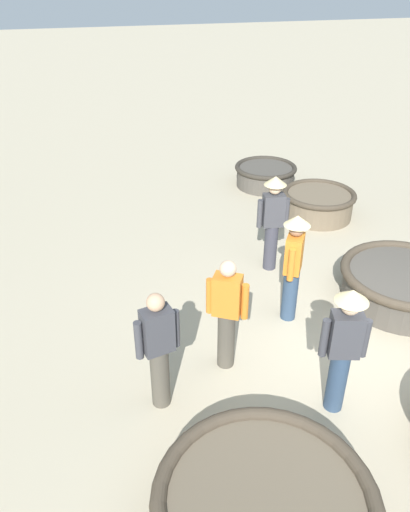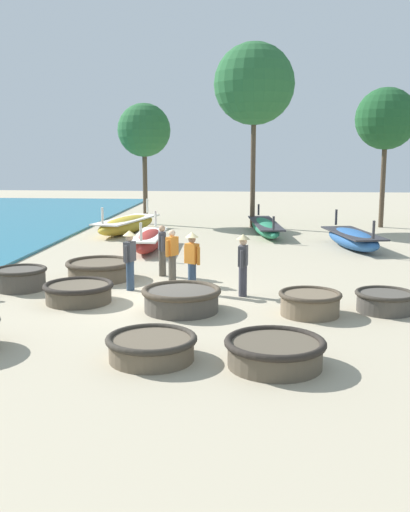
{
  "view_description": "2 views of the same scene",
  "coord_description": "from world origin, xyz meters",
  "px_view_note": "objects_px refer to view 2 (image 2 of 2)",
  "views": [
    {
      "loc": [
        -4.45,
        3.37,
        4.56
      ],
      "look_at": [
        1.46,
        1.76,
        0.93
      ],
      "focal_mm": 35.0,
      "sensor_mm": 36.0,
      "label": 1
    },
    {
      "loc": [
        2.62,
        -15.11,
        3.86
      ],
      "look_at": [
        1.22,
        1.43,
        0.88
      ],
      "focal_mm": 42.0,
      "sensor_mm": 36.0,
      "label": 2
    }
  ],
  "objects_px": {
    "coracle_center": "(181,298)",
    "coracle_front_right": "(21,278)",
    "tree_rightmost": "(144,131)",
    "coracle_upturned": "(275,351)",
    "long_boat_ochre_hull": "(265,227)",
    "coracle_nearest": "(100,269)",
    "fisherman_standing_left": "(162,249)",
    "long_boat_blue_hull": "(149,240)",
    "long_boat_white_hull": "(127,224)",
    "long_boat_red_hull": "(353,239)",
    "fisherman_standing_right": "(130,256)",
    "coracle_tilted": "(310,303)",
    "coracle_beside_post": "(385,301)",
    "tree_right_mid": "(254,84)",
    "coracle_front_left": "(79,292)",
    "fisherman_crouching": "(172,255)",
    "coracle_far_left": "(152,346)",
    "tree_left_mid": "(386,119)",
    "fisherman_with_hat": "(243,261)",
    "fisherman_hauling": "(192,258)"
  },
  "relations": [
    {
      "from": "coracle_front_left",
      "to": "fisherman_crouching",
      "type": "xyz_separation_m",
      "value": [
        2.07,
        2.42,
        0.56
      ]
    },
    {
      "from": "coracle_tilted",
      "to": "coracle_front_left",
      "type": "height_order",
      "value": "coracle_tilted"
    },
    {
      "from": "fisherman_with_hat",
      "to": "coracle_nearest",
      "type": "bearing_deg",
      "value": 157.78
    },
    {
      "from": "long_boat_red_hull",
      "to": "long_boat_ochre_hull",
      "type": "xyz_separation_m",
      "value": [
        -3.37,
        3.77,
        -0.06
      ]
    },
    {
      "from": "coracle_beside_post",
      "to": "fisherman_crouching",
      "type": "height_order",
      "value": "fisherman_crouching"
    },
    {
      "from": "fisherman_with_hat",
      "to": "fisherman_hauling",
      "type": "bearing_deg",
      "value": 169.77
    },
    {
      "from": "coracle_nearest",
      "to": "fisherman_standing_left",
      "type": "relative_size",
      "value": 1.3
    },
    {
      "from": "coracle_nearest",
      "to": "long_boat_red_hull",
      "type": "relative_size",
      "value": 0.45
    },
    {
      "from": "tree_left_mid",
      "to": "tree_right_mid",
      "type": "height_order",
      "value": "tree_right_mid"
    },
    {
      "from": "coracle_front_left",
      "to": "long_boat_red_hull",
      "type": "bearing_deg",
      "value": 47.84
    },
    {
      "from": "coracle_front_left",
      "to": "long_boat_blue_hull",
      "type": "bearing_deg",
      "value": 87.3
    },
    {
      "from": "coracle_tilted",
      "to": "fisherman_standing_left",
      "type": "height_order",
      "value": "fisherman_standing_left"
    },
    {
      "from": "tree_rightmost",
      "to": "coracle_tilted",
      "type": "bearing_deg",
      "value": -67.43
    },
    {
      "from": "coracle_nearest",
      "to": "tree_rightmost",
      "type": "height_order",
      "value": "tree_rightmost"
    },
    {
      "from": "coracle_front_right",
      "to": "fisherman_hauling",
      "type": "bearing_deg",
      "value": 0.04
    },
    {
      "from": "coracle_beside_post",
      "to": "fisherman_hauling",
      "type": "height_order",
      "value": "fisherman_hauling"
    },
    {
      "from": "fisherman_standing_right",
      "to": "fisherman_standing_left",
      "type": "height_order",
      "value": "fisherman_standing_right"
    },
    {
      "from": "coracle_tilted",
      "to": "coracle_far_left",
      "type": "bearing_deg",
      "value": -133.82
    },
    {
      "from": "coracle_center",
      "to": "tree_rightmost",
      "type": "bearing_deg",
      "value": 103.26
    },
    {
      "from": "coracle_far_left",
      "to": "coracle_front_left",
      "type": "xyz_separation_m",
      "value": [
        -2.58,
        4.03,
        0.02
      ]
    },
    {
      "from": "coracle_beside_post",
      "to": "long_boat_blue_hull",
      "type": "bearing_deg",
      "value": 130.85
    },
    {
      "from": "coracle_front_right",
      "to": "coracle_front_left",
      "type": "relative_size",
      "value": 0.82
    },
    {
      "from": "long_boat_red_hull",
      "to": "long_boat_blue_hull",
      "type": "height_order",
      "value": "long_boat_red_hull"
    },
    {
      "from": "long_boat_white_hull",
      "to": "coracle_nearest",
      "type": "bearing_deg",
      "value": -82.44
    },
    {
      "from": "long_boat_red_hull",
      "to": "tree_left_mid",
      "type": "relative_size",
      "value": 0.67
    },
    {
      "from": "tree_left_mid",
      "to": "fisherman_hauling",
      "type": "bearing_deg",
      "value": -118.59
    },
    {
      "from": "coracle_front_left",
      "to": "tree_left_mid",
      "type": "relative_size",
      "value": 0.26
    },
    {
      "from": "coracle_beside_post",
      "to": "long_boat_ochre_hull",
      "type": "bearing_deg",
      "value": 101.46
    },
    {
      "from": "coracle_beside_post",
      "to": "long_boat_ochre_hull",
      "type": "relative_size",
      "value": 0.24
    },
    {
      "from": "coracle_center",
      "to": "coracle_front_right",
      "type": "xyz_separation_m",
      "value": [
        -4.73,
        1.84,
        0.02
      ]
    },
    {
      "from": "long_boat_blue_hull",
      "to": "long_boat_white_hull",
      "type": "xyz_separation_m",
      "value": [
        -1.86,
        4.59,
        0.02
      ]
    },
    {
      "from": "long_boat_white_hull",
      "to": "coracle_center",
      "type": "bearing_deg",
      "value": -72.49
    },
    {
      "from": "coracle_beside_post",
      "to": "fisherman_standing_left",
      "type": "distance_m",
      "value": 6.99
    },
    {
      "from": "coracle_upturned",
      "to": "long_boat_ochre_hull",
      "type": "height_order",
      "value": "long_boat_ochre_hull"
    },
    {
      "from": "coracle_upturned",
      "to": "fisherman_standing_left",
      "type": "distance_m",
      "value": 8.21
    },
    {
      "from": "coracle_beside_post",
      "to": "long_boat_white_hull",
      "type": "distance_m",
      "value": 15.79
    },
    {
      "from": "long_boat_red_hull",
      "to": "fisherman_standing_right",
      "type": "relative_size",
      "value": 2.72
    },
    {
      "from": "coracle_far_left",
      "to": "long_boat_blue_hull",
      "type": "distance_m",
      "value": 12.32
    },
    {
      "from": "coracle_far_left",
      "to": "coracle_beside_post",
      "type": "relative_size",
      "value": 1.19
    },
    {
      "from": "coracle_center",
      "to": "tree_right_mid",
      "type": "bearing_deg",
      "value": 84.25
    },
    {
      "from": "long_boat_white_hull",
      "to": "fisherman_standing_right",
      "type": "relative_size",
      "value": 3.18
    },
    {
      "from": "long_boat_red_hull",
      "to": "fisherman_standing_left",
      "type": "xyz_separation_m",
      "value": [
        -6.65,
        -5.8,
        0.45
      ]
    },
    {
      "from": "long_boat_blue_hull",
      "to": "coracle_front_left",
      "type": "bearing_deg",
      "value": -92.7
    },
    {
      "from": "coracle_front_right",
      "to": "tree_rightmost",
      "type": "xyz_separation_m",
      "value": [
        0.78,
        14.92,
        4.44
      ]
    },
    {
      "from": "long_boat_blue_hull",
      "to": "long_boat_white_hull",
      "type": "distance_m",
      "value": 4.95
    },
    {
      "from": "tree_rightmost",
      "to": "long_boat_white_hull",
      "type": "bearing_deg",
      "value": -93.97
    },
    {
      "from": "coracle_upturned",
      "to": "long_boat_red_hull",
      "type": "bearing_deg",
      "value": 75.52
    },
    {
      "from": "coracle_nearest",
      "to": "fisherman_standing_left",
      "type": "distance_m",
      "value": 1.97
    },
    {
      "from": "long_boat_red_hull",
      "to": "long_boat_blue_hull",
      "type": "distance_m",
      "value": 7.98
    },
    {
      "from": "coracle_front_left",
      "to": "fisherman_crouching",
      "type": "distance_m",
      "value": 3.24
    }
  ]
}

